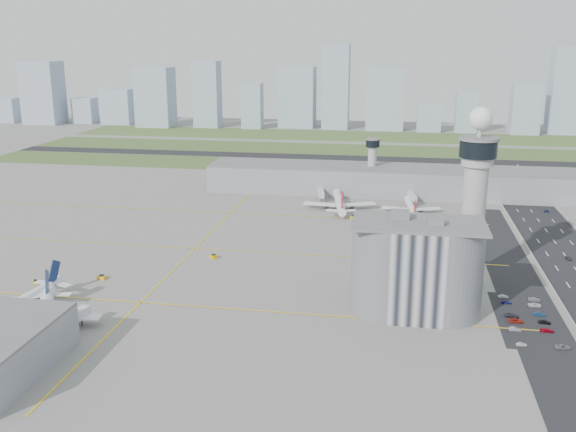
% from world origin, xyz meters
% --- Properties ---
extents(ground, '(1000.00, 1000.00, 0.00)m').
position_xyz_m(ground, '(0.00, 0.00, 0.00)').
color(ground, gray).
extents(grass_strip_0, '(480.00, 50.00, 0.08)m').
position_xyz_m(grass_strip_0, '(-20.00, 225.00, 0.04)').
color(grass_strip_0, '#3F5227').
rests_on(grass_strip_0, ground).
extents(grass_strip_1, '(480.00, 60.00, 0.08)m').
position_xyz_m(grass_strip_1, '(-20.00, 300.00, 0.04)').
color(grass_strip_1, '#48622E').
rests_on(grass_strip_1, ground).
extents(grass_strip_2, '(480.00, 70.00, 0.08)m').
position_xyz_m(grass_strip_2, '(-20.00, 380.00, 0.04)').
color(grass_strip_2, '#425729').
rests_on(grass_strip_2, ground).
extents(runway, '(480.00, 22.00, 0.10)m').
position_xyz_m(runway, '(-20.00, 262.00, 0.06)').
color(runway, black).
rests_on(runway, ground).
extents(barrier_left, '(0.60, 500.00, 1.20)m').
position_xyz_m(barrier_left, '(101.00, 0.00, 0.60)').
color(barrier_left, '#9E9E99').
rests_on(barrier_left, ground).
extents(landside_road, '(18.00, 260.00, 0.08)m').
position_xyz_m(landside_road, '(90.00, -10.00, 0.04)').
color(landside_road, black).
rests_on(landside_road, ground).
extents(parking_lot, '(20.00, 44.00, 0.10)m').
position_xyz_m(parking_lot, '(88.00, -22.00, 0.05)').
color(parking_lot, black).
rests_on(parking_lot, ground).
extents(taxiway_line_h_0, '(260.00, 0.60, 0.01)m').
position_xyz_m(taxiway_line_h_0, '(-40.00, -30.00, 0.01)').
color(taxiway_line_h_0, yellow).
rests_on(taxiway_line_h_0, ground).
extents(taxiway_line_h_1, '(260.00, 0.60, 0.01)m').
position_xyz_m(taxiway_line_h_1, '(-40.00, 30.00, 0.01)').
color(taxiway_line_h_1, yellow).
rests_on(taxiway_line_h_1, ground).
extents(taxiway_line_h_2, '(260.00, 0.60, 0.01)m').
position_xyz_m(taxiway_line_h_2, '(-40.00, 90.00, 0.01)').
color(taxiway_line_h_2, yellow).
rests_on(taxiway_line_h_2, ground).
extents(taxiway_line_v, '(0.60, 260.00, 0.01)m').
position_xyz_m(taxiway_line_v, '(-40.00, 30.00, 0.01)').
color(taxiway_line_v, yellow).
rests_on(taxiway_line_v, ground).
extents(control_tower, '(14.00, 14.00, 64.50)m').
position_xyz_m(control_tower, '(72.00, 8.00, 35.04)').
color(control_tower, '#ADAAA5').
rests_on(control_tower, ground).
extents(secondary_tower, '(8.60, 8.60, 31.90)m').
position_xyz_m(secondary_tower, '(30.00, 150.00, 18.80)').
color(secondary_tower, '#ADAAA5').
rests_on(secondary_tower, ground).
extents(admin_building, '(42.00, 24.00, 33.50)m').
position_xyz_m(admin_building, '(51.99, -22.00, 15.30)').
color(admin_building, '#B2B2B7').
rests_on(admin_building, ground).
extents(terminal_pier, '(210.00, 32.00, 15.80)m').
position_xyz_m(terminal_pier, '(40.00, 148.00, 7.90)').
color(terminal_pier, gray).
rests_on(terminal_pier, ground).
extents(airplane_near_b, '(42.29, 47.64, 11.94)m').
position_xyz_m(airplane_near_b, '(-75.54, -45.39, 5.97)').
color(airplane_near_b, white).
rests_on(airplane_near_b, ground).
extents(airplane_near_c, '(51.39, 55.17, 12.45)m').
position_xyz_m(airplane_near_c, '(-62.19, -55.66, 6.22)').
color(airplane_near_c, white).
rests_on(airplane_near_c, ground).
extents(airplane_far_a, '(45.36, 51.06, 12.77)m').
position_xyz_m(airplane_far_a, '(15.06, 108.38, 6.39)').
color(airplane_far_a, white).
rests_on(airplane_far_a, ground).
extents(airplane_far_b, '(34.07, 38.91, 10.09)m').
position_xyz_m(airplane_far_b, '(52.53, 107.28, 5.05)').
color(airplane_far_b, white).
rests_on(airplane_far_b, ground).
extents(jet_bridge_near_2, '(5.39, 14.31, 5.70)m').
position_xyz_m(jet_bridge_near_2, '(-53.00, -61.00, 2.85)').
color(jet_bridge_near_2, silver).
rests_on(jet_bridge_near_2, ground).
extents(jet_bridge_far_0, '(5.39, 14.31, 5.70)m').
position_xyz_m(jet_bridge_far_0, '(2.00, 132.00, 2.85)').
color(jet_bridge_far_0, silver).
rests_on(jet_bridge_far_0, ground).
extents(jet_bridge_far_1, '(5.39, 14.31, 5.70)m').
position_xyz_m(jet_bridge_far_1, '(52.00, 132.00, 2.85)').
color(jet_bridge_far_1, silver).
rests_on(jet_bridge_far_1, ground).
extents(tug_0, '(3.10, 3.33, 1.60)m').
position_xyz_m(tug_0, '(-84.80, -19.82, 0.80)').
color(tug_0, yellow).
rests_on(tug_0, ground).
extents(tug_1, '(3.69, 3.60, 1.78)m').
position_xyz_m(tug_1, '(-60.86, -42.42, 0.89)').
color(tug_1, orange).
rests_on(tug_1, ground).
extents(tug_2, '(3.20, 2.32, 1.78)m').
position_xyz_m(tug_2, '(-62.89, -11.27, 0.89)').
color(tug_2, '#F3A319').
rests_on(tug_2, ground).
extents(tug_3, '(3.63, 3.65, 1.77)m').
position_xyz_m(tug_3, '(-28.30, 19.15, 0.89)').
color(tug_3, '#E6A401').
rests_on(tug_3, ground).
extents(tug_4, '(2.91, 2.11, 1.61)m').
position_xyz_m(tug_4, '(23.51, 90.06, 0.81)').
color(tug_4, gold).
rests_on(tug_4, ground).
extents(tug_5, '(3.34, 3.08, 1.60)m').
position_xyz_m(tug_5, '(35.13, 80.44, 0.80)').
color(tug_5, orange).
rests_on(tug_5, ground).
extents(car_lot_0, '(3.33, 1.72, 1.08)m').
position_xyz_m(car_lot_0, '(82.58, -41.42, 0.54)').
color(car_lot_0, white).
rests_on(car_lot_0, ground).
extents(car_lot_1, '(3.79, 1.49, 1.23)m').
position_xyz_m(car_lot_1, '(82.34, -31.26, 0.61)').
color(car_lot_1, gray).
rests_on(car_lot_1, ground).
extents(car_lot_2, '(4.61, 2.22, 1.27)m').
position_xyz_m(car_lot_2, '(83.67, -24.93, 0.63)').
color(car_lot_2, '#AE2315').
rests_on(car_lot_2, ground).
extents(car_lot_3, '(4.71, 2.43, 1.31)m').
position_xyz_m(car_lot_3, '(83.01, -21.06, 0.65)').
color(car_lot_3, '#27242E').
rests_on(car_lot_3, ground).
extents(car_lot_4, '(3.38, 1.50, 1.13)m').
position_xyz_m(car_lot_4, '(82.98, -9.88, 0.56)').
color(car_lot_4, navy).
rests_on(car_lot_4, ground).
extents(car_lot_5, '(3.52, 1.56, 1.12)m').
position_xyz_m(car_lot_5, '(82.73, -4.73, 0.56)').
color(car_lot_5, silver).
rests_on(car_lot_5, ground).
extents(car_lot_6, '(4.81, 2.66, 1.27)m').
position_xyz_m(car_lot_6, '(94.13, -41.52, 0.64)').
color(car_lot_6, gray).
rests_on(car_lot_6, ground).
extents(car_lot_7, '(4.18, 1.72, 1.21)m').
position_xyz_m(car_lot_7, '(91.95, -30.55, 0.60)').
color(car_lot_7, '#9B051A').
rests_on(car_lot_7, ground).
extents(car_lot_8, '(3.93, 2.11, 1.27)m').
position_xyz_m(car_lot_8, '(92.42, -24.36, 0.64)').
color(car_lot_8, black).
rests_on(car_lot_8, ground).
extents(car_lot_9, '(3.84, 1.61, 1.23)m').
position_xyz_m(car_lot_9, '(92.11, -18.34, 0.62)').
color(car_lot_9, navy).
rests_on(car_lot_9, ground).
extents(car_lot_10, '(4.74, 2.67, 1.25)m').
position_xyz_m(car_lot_10, '(92.07, -10.75, 0.62)').
color(car_lot_10, silver).
rests_on(car_lot_10, ground).
extents(car_lot_11, '(4.34, 1.91, 1.24)m').
position_xyz_m(car_lot_11, '(93.00, -5.76, 0.62)').
color(car_lot_11, '#989AA4').
rests_on(car_lot_11, ground).
extents(car_hw_1, '(1.81, 3.92, 1.25)m').
position_xyz_m(car_hw_1, '(115.02, 42.02, 0.62)').
color(car_hw_1, black).
rests_on(car_hw_1, ground).
extents(car_hw_2, '(2.41, 4.22, 1.11)m').
position_xyz_m(car_hw_2, '(122.23, 119.29, 0.55)').
color(car_hw_2, navy).
rests_on(car_hw_2, ground).
extents(car_hw_4, '(1.54, 3.54, 1.19)m').
position_xyz_m(car_hw_4, '(107.87, 178.18, 0.59)').
color(car_hw_4, gray).
rests_on(car_hw_4, ground).
extents(skyline_bldg_0, '(24.05, 19.24, 26.50)m').
position_xyz_m(skyline_bldg_0, '(-377.77, 421.70, 13.25)').
color(skyline_bldg_0, '#9EADC1').
rests_on(skyline_bldg_0, ground).
extents(skyline_bldg_1, '(37.63, 30.10, 65.60)m').
position_xyz_m(skyline_bldg_1, '(-331.22, 417.61, 32.80)').
color(skyline_bldg_1, '#9EADC1').
rests_on(skyline_bldg_1, ground).
extents(skyline_bldg_2, '(22.81, 18.25, 26.79)m').
position_xyz_m(skyline_bldg_2, '(-291.25, 430.16, 13.39)').
color(skyline_bldg_2, '#9EADC1').
rests_on(skyline_bldg_2, ground).
extents(skyline_bldg_3, '(32.30, 25.84, 36.93)m').
position_xyz_m(skyline_bldg_3, '(-252.58, 431.35, 18.47)').
color(skyline_bldg_3, '#9EADC1').
rests_on(skyline_bldg_3, ground).
extents(skyline_bldg_4, '(35.81, 28.65, 60.36)m').
position_xyz_m(skyline_bldg_4, '(-204.47, 415.19, 30.18)').
color(skyline_bldg_4, '#9EADC1').
rests_on(skyline_bldg_4, ground).
extents(skyline_bldg_5, '(25.49, 20.39, 66.89)m').
position_xyz_m(skyline_bldg_5, '(-150.11, 419.66, 33.44)').
color(skyline_bldg_5, '#9EADC1').
rests_on(skyline_bldg_5, ground).
extents(skyline_bldg_6, '(20.04, 16.03, 45.20)m').
position_xyz_m(skyline_bldg_6, '(-102.68, 417.90, 22.60)').
color(skyline_bldg_6, '#9EADC1').
rests_on(skyline_bldg_6, ground).
extents(skyline_bldg_7, '(35.76, 28.61, 61.22)m').
position_xyz_m(skyline_bldg_7, '(-59.44, 436.89, 30.61)').
color(skyline_bldg_7, '#9EADC1').
rests_on(skyline_bldg_7, ground).
extents(skyline_bldg_8, '(26.33, 21.06, 83.39)m').
position_xyz_m(skyline_bldg_8, '(-19.42, 431.56, 41.69)').
color(skyline_bldg_8, '#9EADC1').
rests_on(skyline_bldg_8, ground).
extents(skyline_bldg_9, '(36.96, 29.57, 62.11)m').
position_xyz_m(skyline_bldg_9, '(30.27, 432.32, 31.06)').
color(skyline_bldg_9, '#9EADC1').
rests_on(skyline_bldg_9, ground).
extents(skyline_bldg_10, '(23.01, 18.41, 27.75)m').
position_xyz_m(skyline_bldg_10, '(73.27, 423.68, 13.87)').
color(skyline_bldg_10, '#9EADC1').
rests_on(skyline_bldg_10, ground).
extents(skyline_bldg_11, '(20.22, 16.18, 38.97)m').
position_xyz_m(skyline_bldg_11, '(108.28, 423.34, 19.48)').
color(skyline_bldg_11, '#9EADC1').
rests_on(skyline_bldg_11, ground).
extents(skyline_bldg_12, '(26.14, 20.92, 46.89)m').
position_xyz_m(skyline_bldg_12, '(162.17, 421.29, 23.44)').
color(skyline_bldg_12, '#9EADC1').
rests_on(skyline_bldg_12, ground).
extents(skyline_bldg_13, '(32.26, 25.81, 81.20)m').
position_xyz_m(skyline_bldg_13, '(201.27, 433.27, 40.60)').
color(skyline_bldg_13, '#9EADC1').
rests_on(skyline_bldg_13, ground).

